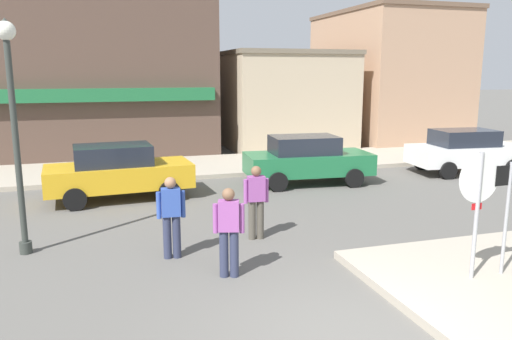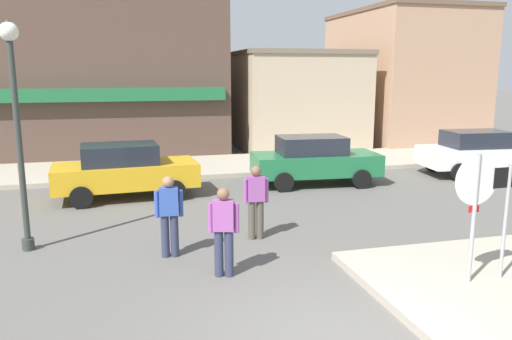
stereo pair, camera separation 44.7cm
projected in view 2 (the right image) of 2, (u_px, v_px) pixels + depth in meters
name	position (u px, v px, depth m)	size (l,w,h in m)	color
kerb_far	(203.00, 166.00, 18.79)	(80.00, 4.00, 0.15)	#A89E8C
stop_sign	(475.00, 202.00, 8.01)	(0.82, 0.08, 2.30)	#9E9EA3
one_way_sign	(506.00, 210.00, 8.21)	(0.60, 0.06, 2.10)	#9E9EA3
lamp_post	(15.00, 104.00, 9.60)	(0.36, 0.36, 4.54)	#333833
parked_car_nearest	(125.00, 170.00, 14.26)	(4.11, 2.08, 1.56)	gold
parked_car_second	(314.00, 159.00, 15.97)	(4.11, 2.10, 1.56)	#1E6B3D
parked_car_third	(478.00, 152.00, 17.46)	(4.14, 2.16, 1.56)	white
pedestrian_crossing_near	(256.00, 200.00, 10.69)	(0.55, 0.24, 1.61)	#4C473D
pedestrian_crossing_far	(169.00, 214.00, 9.64)	(0.56, 0.25, 1.61)	#2D334C
pedestrian_kerb_side	(224.00, 229.00, 8.70)	(0.55, 0.31, 1.61)	#2D334C
building_corner_shop	(83.00, 58.00, 22.15)	(12.30, 7.53, 8.35)	brown
building_storefront_left_near	(288.00, 98.00, 24.97)	(5.69, 7.71, 4.53)	tan
building_storefront_left_mid	(401.00, 76.00, 26.32)	(5.56, 8.08, 6.67)	tan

